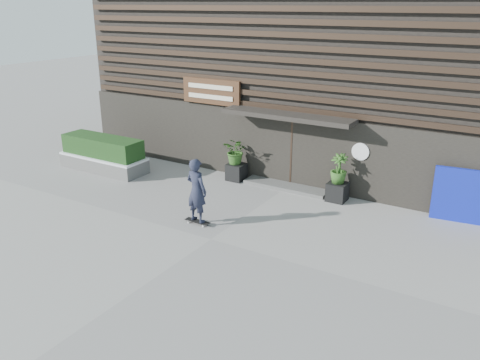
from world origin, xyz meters
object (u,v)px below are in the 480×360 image
Objects in this scene: blue_tarp at (464,196)px; skateboarder at (197,191)px; planter_pot_left at (236,172)px; planter_pot_right at (337,192)px; raised_bed at (104,163)px.

blue_tarp is 0.87× the size of skateboarder.
planter_pot_left and planter_pot_right have the same top height.
planter_pot_right is 8.86m from raised_bed.
skateboarder reaches higher than raised_bed.
raised_bed is at bearing -177.89° from blue_tarp.
skateboarder reaches higher than planter_pot_left.
planter_pot_left is 7.49m from blue_tarp.
raised_bed is (-4.91, -1.63, -0.05)m from planter_pot_left.
raised_bed is 2.04× the size of blue_tarp.
planter_pot_left is 0.35× the size of blue_tarp.
skateboarder is (5.92, -2.15, 0.77)m from raised_bed.
planter_pot_right is (3.80, 0.00, 0.00)m from planter_pot_left.
blue_tarp is (12.38, 1.93, 0.56)m from raised_bed.
raised_bed is 6.34m from skateboarder.
planter_pot_left is 0.31× the size of skateboarder.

